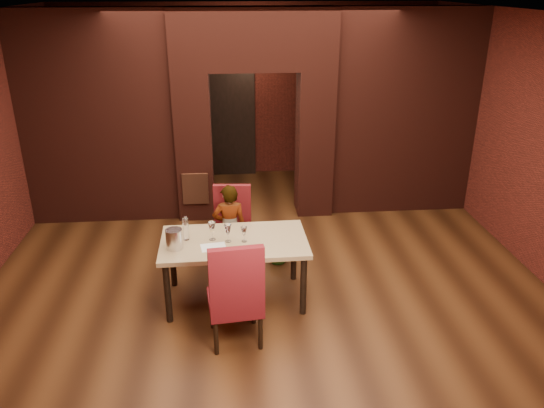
% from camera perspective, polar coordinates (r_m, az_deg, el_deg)
% --- Properties ---
extents(floor, '(8.00, 8.00, 0.00)m').
position_cam_1_polar(floor, '(7.02, -0.81, -7.35)').
color(floor, '#4A2812').
rests_on(floor, ground).
extents(ceiling, '(7.00, 8.00, 0.04)m').
position_cam_1_polar(ceiling, '(6.07, -0.99, 19.75)').
color(ceiling, silver).
rests_on(ceiling, ground).
extents(wall_back, '(7.00, 0.04, 3.20)m').
position_cam_1_polar(wall_back, '(10.24, -2.55, 11.97)').
color(wall_back, maroon).
rests_on(wall_back, ground).
extents(wall_front, '(7.00, 0.04, 3.20)m').
position_cam_1_polar(wall_front, '(2.85, 5.32, -19.91)').
color(wall_front, maroon).
rests_on(wall_front, ground).
extents(wall_right, '(0.04, 8.00, 3.20)m').
position_cam_1_polar(wall_right, '(7.47, 27.12, 5.34)').
color(wall_right, maroon).
rests_on(wall_right, ground).
extents(pillar_left, '(0.55, 0.55, 2.30)m').
position_cam_1_polar(pillar_left, '(8.41, -8.38, 6.17)').
color(pillar_left, maroon).
rests_on(pillar_left, ground).
extents(pillar_right, '(0.55, 0.55, 2.30)m').
position_cam_1_polar(pillar_right, '(8.51, 4.58, 6.53)').
color(pillar_right, maroon).
rests_on(pillar_right, ground).
extents(lintel, '(2.45, 0.55, 0.90)m').
position_cam_1_polar(lintel, '(8.10, -2.01, 17.32)').
color(lintel, maroon).
rests_on(lintel, ground).
extents(wing_wall_left, '(2.28, 0.35, 3.20)m').
position_cam_1_polar(wing_wall_left, '(8.50, -18.20, 8.60)').
color(wing_wall_left, maroon).
rests_on(wing_wall_left, ground).
extents(wing_wall_right, '(2.28, 0.35, 3.20)m').
position_cam_1_polar(wing_wall_right, '(8.73, 13.98, 9.42)').
color(wing_wall_right, maroon).
rests_on(wing_wall_right, ground).
extents(vent_panel, '(0.40, 0.03, 0.50)m').
position_cam_1_polar(vent_panel, '(8.32, -8.24, 1.63)').
color(vent_panel, '#9E4F2E').
rests_on(vent_panel, ground).
extents(rear_door, '(0.90, 0.08, 2.10)m').
position_cam_1_polar(rear_door, '(10.29, -4.73, 8.83)').
color(rear_door, black).
rests_on(rear_door, ground).
extents(rear_door_frame, '(1.02, 0.04, 2.22)m').
position_cam_1_polar(rear_door_frame, '(10.25, -4.73, 8.78)').
color(rear_door_frame, black).
rests_on(rear_door_frame, ground).
extents(dining_table, '(1.69, 0.97, 0.79)m').
position_cam_1_polar(dining_table, '(6.30, -4.01, -7.07)').
color(dining_table, '#A28A58').
rests_on(dining_table, ground).
extents(chair_far, '(0.53, 0.53, 1.08)m').
position_cam_1_polar(chair_far, '(6.94, -4.33, -2.72)').
color(chair_far, maroon).
rests_on(chair_far, ground).
extents(chair_near, '(0.60, 0.60, 1.20)m').
position_cam_1_polar(chair_near, '(5.53, -4.05, -9.17)').
color(chair_near, maroon).
rests_on(chair_near, ground).
extents(person_seated, '(0.45, 0.30, 1.19)m').
position_cam_1_polar(person_seated, '(6.84, -4.56, -2.62)').
color(person_seated, white).
rests_on(person_seated, ground).
extents(wine_glass_a, '(0.09, 0.09, 0.22)m').
position_cam_1_polar(wine_glass_a, '(6.09, -6.46, -2.90)').
color(wine_glass_a, white).
rests_on(wine_glass_a, dining_table).
extents(wine_glass_b, '(0.09, 0.09, 0.21)m').
position_cam_1_polar(wine_glass_b, '(6.03, -4.76, -3.13)').
color(wine_glass_b, white).
rests_on(wine_glass_b, dining_table).
extents(wine_glass_c, '(0.07, 0.07, 0.18)m').
position_cam_1_polar(wine_glass_c, '(6.03, -3.03, -3.26)').
color(wine_glass_c, white).
rests_on(wine_glass_c, dining_table).
extents(tasting_sheet, '(0.30, 0.24, 0.00)m').
position_cam_1_polar(tasting_sheet, '(5.97, -6.32, -4.63)').
color(tasting_sheet, white).
rests_on(tasting_sheet, dining_table).
extents(wine_bucket, '(0.19, 0.19, 0.23)m').
position_cam_1_polar(wine_bucket, '(5.96, -10.47, -3.73)').
color(wine_bucket, silver).
rests_on(wine_bucket, dining_table).
extents(water_bottle, '(0.07, 0.07, 0.29)m').
position_cam_1_polar(water_bottle, '(6.12, -9.26, -2.58)').
color(water_bottle, white).
rests_on(water_bottle, dining_table).
extents(potted_plant, '(0.45, 0.40, 0.46)m').
position_cam_1_polar(potted_plant, '(7.16, 0.79, -4.60)').
color(potted_plant, '#25621C').
rests_on(potted_plant, ground).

